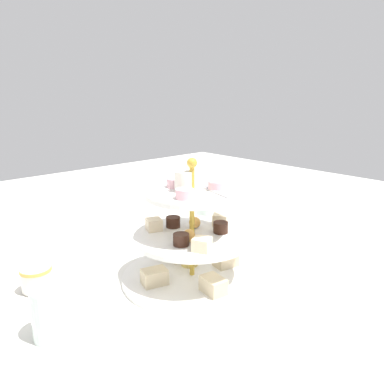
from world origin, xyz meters
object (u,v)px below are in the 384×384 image
at_px(tiered_serving_stand, 192,245).
at_px(water_glass_short_left, 52,312).
at_px(teacup_with_saucer, 37,280).
at_px(butter_knife_right, 85,241).
at_px(butter_knife_left, 355,277).
at_px(water_glass_tall_right, 208,211).

xyz_separation_m(tiered_serving_stand, water_glass_short_left, (0.01, 0.29, -0.03)).
distance_m(tiered_serving_stand, water_glass_short_left, 0.29).
height_order(teacup_with_saucer, butter_knife_right, teacup_with_saucer).
bearing_deg(butter_knife_left, water_glass_short_left, 110.32).
xyz_separation_m(tiered_serving_stand, water_glass_tall_right, (0.18, -0.22, -0.02)).
bearing_deg(water_glass_tall_right, butter_knife_right, 62.44).
distance_m(tiered_serving_stand, butter_knife_right, 0.34).
bearing_deg(butter_knife_right, tiered_serving_stand, 87.63).
height_order(water_glass_short_left, butter_knife_right, water_glass_short_left).
bearing_deg(butter_knife_left, tiered_serving_stand, 91.86).
bearing_deg(teacup_with_saucer, tiered_serving_stand, -122.66).
bearing_deg(water_glass_tall_right, butter_knife_left, -176.30).
bearing_deg(tiered_serving_stand, butter_knife_left, -131.93).
relative_size(butter_knife_left, butter_knife_right, 1.00).
relative_size(water_glass_tall_right, water_glass_short_left, 1.35).
height_order(water_glass_tall_right, water_glass_short_left, water_glass_tall_right).
relative_size(tiered_serving_stand, teacup_with_saucer, 3.17).
height_order(tiered_serving_stand, water_glass_tall_right, tiered_serving_stand).
distance_m(water_glass_short_left, teacup_with_saucer, 0.16).
distance_m(teacup_with_saucer, butter_knife_left, 0.64).
distance_m(water_glass_tall_right, water_glass_short_left, 0.54).
relative_size(water_glass_tall_right, butter_knife_left, 0.67).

